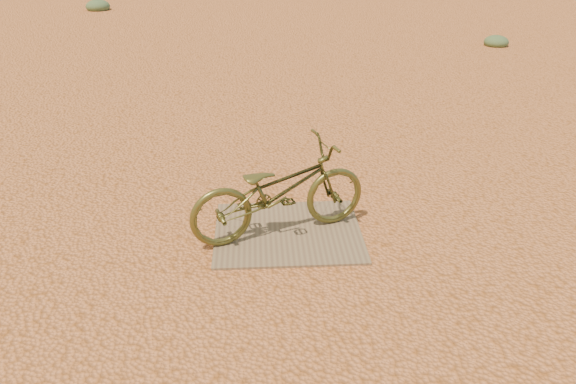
{
  "coord_description": "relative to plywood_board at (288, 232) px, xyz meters",
  "views": [
    {
      "loc": [
        -0.2,
        -4.63,
        2.72
      ],
      "look_at": [
        0.07,
        -0.07,
        0.43
      ],
      "focal_mm": 35.0,
      "sensor_mm": 36.0,
      "label": 1
    }
  ],
  "objects": [
    {
      "name": "kale_b",
      "position": [
        5.19,
        7.97,
        -0.01
      ],
      "size": [
        0.54,
        0.54,
        0.3
      ],
      "primitive_type": "ellipsoid",
      "color": "#53754D",
      "rests_on": "ground"
    },
    {
      "name": "plywood_board",
      "position": [
        0.0,
        0.0,
        0.0
      ],
      "size": [
        1.37,
        1.17,
        0.02
      ],
      "primitive_type": "cube",
      "color": "#71624A",
      "rests_on": "ground"
    },
    {
      "name": "kale_c",
      "position": [
        -5.04,
        13.72,
        -0.01
      ],
      "size": [
        0.72,
        0.72,
        0.4
      ],
      "primitive_type": "ellipsoid",
      "color": "#53754D",
      "rests_on": "ground"
    },
    {
      "name": "bicycle",
      "position": [
        -0.08,
        -0.02,
        0.45
      ],
      "size": [
        1.78,
        1.09,
        0.88
      ],
      "primitive_type": "imported",
      "rotation": [
        0.0,
        0.0,
        1.9
      ],
      "color": "#4E5023",
      "rests_on": "plywood_board"
    },
    {
      "name": "ground",
      "position": [
        -0.07,
        0.07,
        -0.01
      ],
      "size": [
        120.0,
        120.0,
        0.0
      ],
      "primitive_type": "plane",
      "color": "#CC7C4F",
      "rests_on": "ground"
    }
  ]
}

